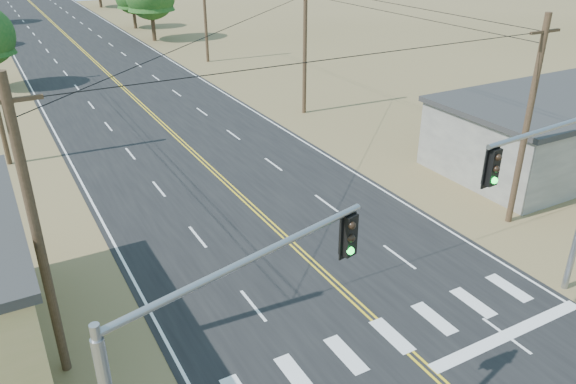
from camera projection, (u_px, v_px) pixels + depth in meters
road at (184, 144)px, 37.46m from camera, size 15.00×200.00×0.02m
building_right at (560, 131)px, 33.89m from camera, size 15.00×8.00×4.00m
utility_pole_left_near at (37, 236)px, 16.49m from camera, size 1.80×0.30×10.00m
utility_pole_right_near at (527, 123)px, 25.67m from camera, size 1.80×0.30×10.00m
utility_pole_right_mid at (305, 46)px, 41.40m from camera, size 1.80×0.30×10.00m
utility_pole_right_far at (205, 11)px, 57.12m from camera, size 1.80×0.30×10.00m
signal_mast_left at (203, 371)px, 11.62m from camera, size 6.73×1.92×7.39m
signal_mast_right at (564, 182)px, 19.57m from camera, size 6.62×0.92×7.74m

